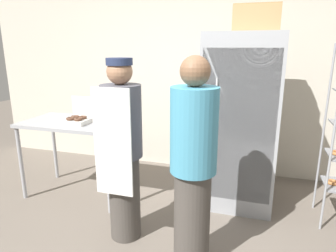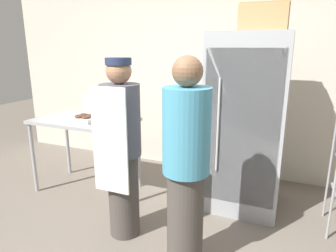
# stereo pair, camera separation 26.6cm
# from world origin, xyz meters

# --- Properties ---
(back_wall) EXTENTS (6.40, 0.12, 3.09)m
(back_wall) POSITION_xyz_m (0.00, 2.37, 1.54)
(back_wall) COLOR beige
(back_wall) RESTS_ON ground_plane
(refrigerator) EXTENTS (0.76, 0.76, 1.82)m
(refrigerator) POSITION_xyz_m (0.58, 1.51, 0.91)
(refrigerator) COLOR #9EA0A5
(refrigerator) RESTS_ON ground_plane
(prep_counter) EXTENTS (1.16, 0.66, 0.88)m
(prep_counter) POSITION_xyz_m (-1.19, 1.15, 0.77)
(prep_counter) COLOR #9EA0A5
(prep_counter) RESTS_ON ground_plane
(donut_box) EXTENTS (0.25, 0.24, 0.28)m
(donut_box) POSITION_xyz_m (-1.10, 1.07, 0.92)
(donut_box) COLOR silver
(donut_box) RESTS_ON prep_counter
(blender_pitcher) EXTENTS (0.12, 0.12, 0.31)m
(blender_pitcher) POSITION_xyz_m (-0.79, 1.20, 1.01)
(blender_pitcher) COLOR #99999E
(blender_pitcher) RESTS_ON prep_counter
(cardboard_storage_box) EXTENTS (0.44, 0.33, 0.26)m
(cardboard_storage_box) POSITION_xyz_m (0.68, 1.52, 1.95)
(cardboard_storage_box) COLOR #A87F51
(cardboard_storage_box) RESTS_ON refrigerator
(person_baker) EXTENTS (0.34, 0.36, 1.60)m
(person_baker) POSITION_xyz_m (-0.33, 0.54, 0.83)
(person_baker) COLOR #47423D
(person_baker) RESTS_ON ground_plane
(person_customer) EXTENTS (0.35, 0.35, 1.63)m
(person_customer) POSITION_xyz_m (0.33, 0.37, 0.83)
(person_customer) COLOR #47423D
(person_customer) RESTS_ON ground_plane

